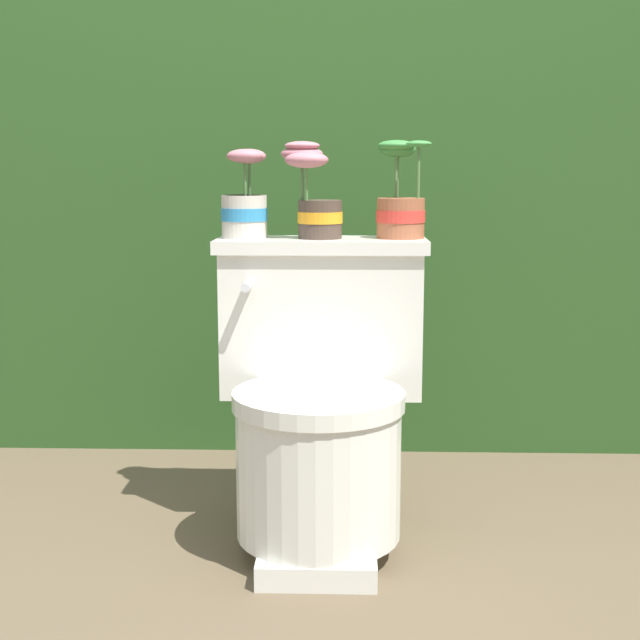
# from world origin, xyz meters

# --- Properties ---
(ground_plane) EXTENTS (12.00, 12.00, 0.00)m
(ground_plane) POSITION_xyz_m (0.00, 0.00, 0.00)
(ground_plane) COLOR brown
(hedge_backdrop) EXTENTS (3.02, 1.08, 1.50)m
(hedge_backdrop) POSITION_xyz_m (0.00, 1.27, 0.75)
(hedge_backdrop) COLOR #284C1E
(hedge_backdrop) RESTS_ON ground
(toilet) EXTENTS (0.48, 0.49, 0.68)m
(toilet) POSITION_xyz_m (0.05, 0.08, 0.31)
(toilet) COLOR silver
(toilet) RESTS_ON ground
(potted_plant_left) EXTENTS (0.11, 0.11, 0.20)m
(potted_plant_left) POSITION_xyz_m (-0.12, 0.22, 0.75)
(potted_plant_left) COLOR beige
(potted_plant_left) RESTS_ON toilet
(potted_plant_midleft) EXTENTS (0.14, 0.12, 0.22)m
(potted_plant_midleft) POSITION_xyz_m (0.04, 0.20, 0.77)
(potted_plant_midleft) COLOR #47382D
(potted_plant_midleft) RESTS_ON toilet
(potted_plant_middle) EXTENTS (0.12, 0.13, 0.22)m
(potted_plant_middle) POSITION_xyz_m (0.23, 0.23, 0.76)
(potted_plant_middle) COLOR #9E5638
(potted_plant_middle) RESTS_ON toilet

